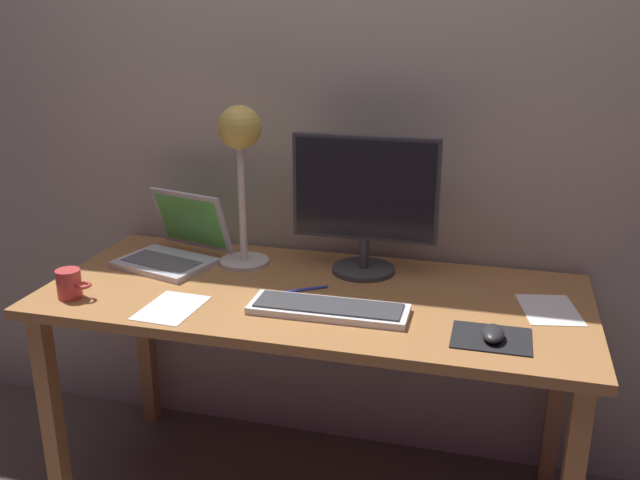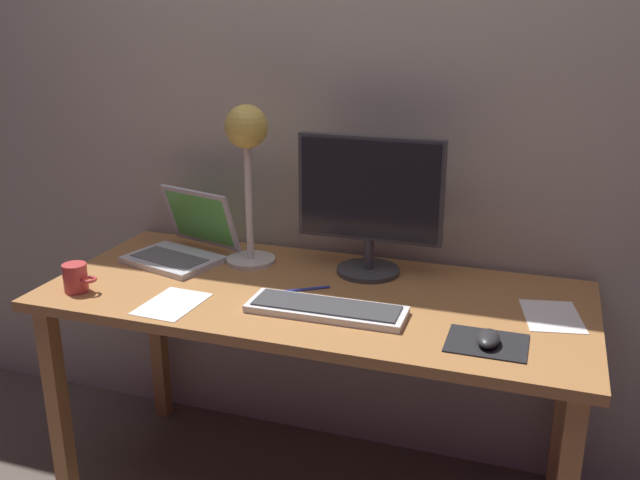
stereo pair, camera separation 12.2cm
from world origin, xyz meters
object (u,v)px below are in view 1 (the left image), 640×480
(pen, at_px, (306,289))
(coffee_mug, at_px, (70,284))
(laptop, at_px, (177,242))
(monitor, at_px, (365,198))
(desk_lamp, at_px, (240,150))
(keyboard_main, at_px, (329,309))
(mouse, at_px, (493,333))

(pen, bearing_deg, coffee_mug, -160.58)
(laptop, bearing_deg, monitor, 4.84)
(desk_lamp, xyz_separation_m, coffee_mug, (-0.39, -0.39, -0.34))
(pen, bearing_deg, keyboard_main, -52.31)
(keyboard_main, distance_m, mouse, 0.45)
(monitor, relative_size, mouse, 4.73)
(keyboard_main, height_order, mouse, mouse)
(pen, bearing_deg, desk_lamp, 147.15)
(desk_lamp, bearing_deg, pen, -32.85)
(keyboard_main, distance_m, desk_lamp, 0.60)
(monitor, height_order, coffee_mug, monitor)
(laptop, height_order, pen, laptop)
(mouse, xyz_separation_m, pen, (-0.55, 0.19, -0.02))
(keyboard_main, xyz_separation_m, desk_lamp, (-0.36, 0.30, 0.37))
(pen, bearing_deg, laptop, 163.31)
(keyboard_main, height_order, laptop, laptop)
(monitor, bearing_deg, desk_lamp, -175.45)
(keyboard_main, bearing_deg, desk_lamp, 140.15)
(keyboard_main, bearing_deg, laptop, 154.45)
(desk_lamp, height_order, mouse, desk_lamp)
(mouse, bearing_deg, laptop, 161.84)
(mouse, bearing_deg, keyboard_main, 172.65)
(laptop, xyz_separation_m, mouse, (1.03, -0.34, -0.04))
(monitor, distance_m, laptop, 0.64)
(monitor, xyz_separation_m, laptop, (-0.62, -0.05, -0.18))
(laptop, relative_size, mouse, 3.73)
(keyboard_main, relative_size, desk_lamp, 0.85)
(monitor, distance_m, desk_lamp, 0.42)
(laptop, height_order, coffee_mug, laptop)
(mouse, relative_size, pen, 0.69)
(desk_lamp, relative_size, mouse, 5.39)
(monitor, bearing_deg, mouse, -43.39)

